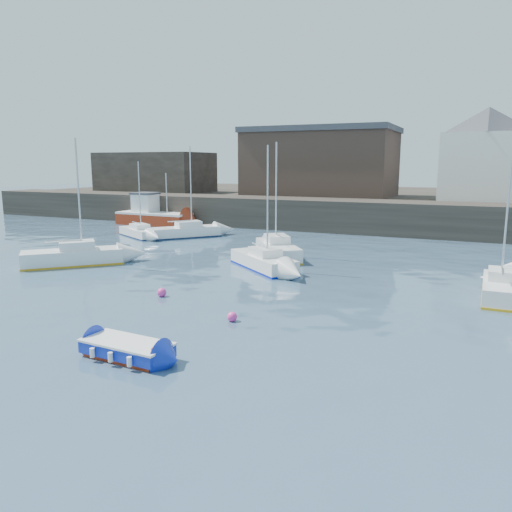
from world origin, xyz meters
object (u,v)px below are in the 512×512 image
at_px(buoy_near, 162,296).
at_px(blue_dinghy, 127,349).
at_px(fishing_boat, 153,215).
at_px(sailboat_c, 500,288).
at_px(sailboat_b, 263,261).
at_px(sailboat_e, 139,232).
at_px(sailboat_a, 73,256).
at_px(sailboat_f, 278,249).
at_px(sailboat_h, 186,231).
at_px(buoy_mid, 232,321).
at_px(buoy_far, 242,258).

bearing_deg(buoy_near, blue_dinghy, -63.43).
relative_size(fishing_boat, sailboat_c, 1.26).
xyz_separation_m(sailboat_b, sailboat_e, (-15.55, 7.88, -0.06)).
height_order(sailboat_a, buoy_near, sailboat_a).
height_order(sailboat_a, sailboat_c, sailboat_a).
height_order(fishing_boat, buoy_near, fishing_boat).
relative_size(sailboat_b, sailboat_e, 1.14).
xyz_separation_m(blue_dinghy, sailboat_b, (-1.62, 15.23, 0.15)).
relative_size(sailboat_f, sailboat_h, 1.00).
distance_m(fishing_boat, sailboat_h, 10.39).
distance_m(sailboat_a, sailboat_b, 12.30).
xyz_separation_m(blue_dinghy, buoy_near, (-3.55, 7.09, -0.34)).
bearing_deg(buoy_mid, sailboat_a, 157.24).
distance_m(sailboat_h, buoy_mid, 24.55).
height_order(sailboat_f, buoy_near, sailboat_f).
xyz_separation_m(fishing_boat, sailboat_a, (8.17, -19.96, -0.49)).
height_order(fishing_boat, sailboat_h, sailboat_h).
relative_size(fishing_boat, sailboat_e, 1.26).
distance_m(fishing_boat, sailboat_e, 9.11).
xyz_separation_m(sailboat_a, buoy_near, (9.69, -4.09, -0.57)).
bearing_deg(sailboat_a, sailboat_f, 35.97).
bearing_deg(sailboat_f, fishing_boat, 147.99).
xyz_separation_m(sailboat_h, buoy_near, (9.73, -17.61, -0.52)).
xyz_separation_m(sailboat_e, sailboat_h, (3.89, 1.59, 0.08)).
relative_size(sailboat_f, buoy_far, 21.65).
relative_size(sailboat_b, sailboat_c, 1.14).
xyz_separation_m(blue_dinghy, sailboat_e, (-17.17, 23.11, 0.09)).
bearing_deg(sailboat_b, sailboat_a, -160.79).
bearing_deg(fishing_boat, buoy_far, -37.85).
height_order(sailboat_c, buoy_far, sailboat_c).
bearing_deg(sailboat_e, fishing_boat, 117.86).
height_order(fishing_boat, sailboat_a, sailboat_a).
bearing_deg(sailboat_e, sailboat_c, -18.12).
bearing_deg(sailboat_a, sailboat_b, 19.21).
bearing_deg(blue_dinghy, buoy_far, 103.99).
relative_size(fishing_boat, sailboat_f, 1.05).
height_order(sailboat_a, buoy_mid, sailboat_a).
relative_size(blue_dinghy, sailboat_c, 0.49).
bearing_deg(buoy_far, fishing_boat, 142.15).
relative_size(sailboat_c, sailboat_f, 0.84).
height_order(blue_dinghy, sailboat_b, sailboat_b).
xyz_separation_m(sailboat_e, buoy_near, (13.62, -16.02, -0.43)).
bearing_deg(blue_dinghy, buoy_near, 116.57).
relative_size(sailboat_b, buoy_near, 16.74).
relative_size(fishing_boat, buoy_mid, 19.94).
bearing_deg(buoy_mid, fishing_boat, 131.16).
xyz_separation_m(sailboat_e, sailboat_f, (14.92, -3.95, 0.12)).
height_order(sailboat_a, sailboat_f, sailboat_a).
distance_m(sailboat_f, buoy_far, 2.58).
relative_size(sailboat_c, sailboat_h, 0.84).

